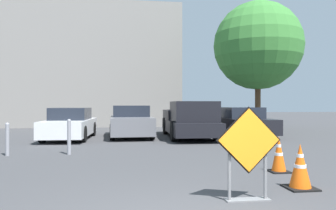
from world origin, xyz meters
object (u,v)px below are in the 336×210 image
Objects in this scene: bollard_second at (7,138)px; road_closed_sign at (248,149)px; bollard_nearest at (69,136)px; traffic_cone_nearest at (300,167)px; traffic_cone_second at (279,155)px; pickup_truck at (190,121)px; parked_car_third at (242,122)px; parked_car_second at (131,122)px; parked_car_nearest at (70,124)px.

road_closed_sign is at bearing -44.94° from bollard_second.
road_closed_sign is at bearing -56.20° from bollard_nearest.
bollard_nearest is (-4.71, 4.66, 0.17)m from traffic_cone_nearest.
traffic_cone_nearest reaches higher than traffic_cone_second.
pickup_truck reaches higher than road_closed_sign.
pickup_truck is 1.28× the size of parked_car_third.
traffic_cone_second is 0.18× the size of parked_car_third.
bollard_nearest is (-7.22, -4.88, -0.09)m from parked_car_third.
traffic_cone_second is 7.56m from pickup_truck.
bollard_second is (-6.33, -4.29, -0.23)m from pickup_truck.
road_closed_sign is 10.56m from parked_car_second.
bollard_nearest is at bearing 0.00° from bollard_second.
parked_car_second is 4.44× the size of bollard_second.
traffic_cone_nearest is 0.18× the size of parked_car_third.
parked_car_second is 6.38m from bollard_second.
pickup_truck is 2.71m from parked_car_third.
parked_car_second is at bearing -4.70° from parked_car_third.
parked_car_nearest is at bearing -1.80° from pickup_truck.
traffic_cone_second is at bearing -32.94° from bollard_nearest.
road_closed_sign reaches higher than traffic_cone_nearest.
bollard_nearest is at bearing 123.80° from road_closed_sign.
bollard_nearest is at bearing 67.65° from parked_car_second.
parked_car_second reaches higher than traffic_cone_nearest.
bollard_second is at bearing 180.00° from bollard_nearest.
traffic_cone_nearest is at bearing -44.64° from bollard_nearest.
traffic_cone_nearest is at bearing 26.38° from road_closed_sign.
parked_car_nearest reaches higher than bollard_nearest.
parked_car_third reaches higher than bollard_nearest.
bollard_second is at bearing 27.20° from parked_car_third.
pickup_truck reaches higher than bollard_nearest.
road_closed_sign is at bearing 96.81° from parked_car_second.
parked_car_third is (5.26, -0.31, -0.04)m from parked_car_second.
parked_car_nearest is at bearing 125.86° from traffic_cone_second.
pickup_truck is 5.29× the size of bollard_nearest.
parked_car_third is at bearing 74.85° from traffic_cone_second.
road_closed_sign reaches higher than parked_car_second.
traffic_cone_nearest is 6.63m from bollard_nearest.
traffic_cone_nearest is 0.14× the size of pickup_truck.
parked_car_second reaches higher than parked_car_nearest.
parked_car_nearest is 4.59× the size of bollard_second.
pickup_truck is (-0.44, 7.54, 0.36)m from traffic_cone_second.
road_closed_sign is at bearing -126.93° from traffic_cone_second.
pickup_truck is 5.79× the size of bollard_second.
traffic_cone_nearest is 0.18× the size of parked_car_nearest.
parked_car_second reaches higher than bollard_second.
parked_car_second reaches higher than bollard_nearest.
parked_car_second is 4.06× the size of bollard_nearest.
road_closed_sign is 1.40m from traffic_cone_nearest.
pickup_truck is (1.06, 9.54, -0.07)m from road_closed_sign.
traffic_cone_nearest is at bearing -35.78° from bollard_second.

